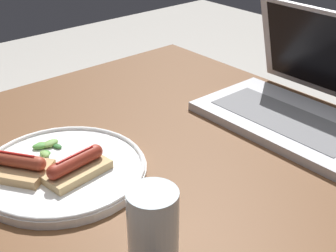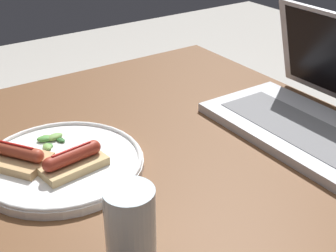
% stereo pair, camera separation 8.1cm
% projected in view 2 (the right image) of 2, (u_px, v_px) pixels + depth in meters
% --- Properties ---
extents(desk, '(1.05, 0.85, 0.70)m').
position_uv_depth(desk, '(184.00, 203.00, 0.82)').
color(desk, brown).
rests_on(desk, ground_plane).
extents(laptop, '(0.36, 0.27, 0.21)m').
position_uv_depth(laptop, '(312.00, 108.00, 0.92)').
color(laptop, '#B7B7BC').
rests_on(laptop, desk).
extents(plate, '(0.28, 0.28, 0.02)m').
position_uv_depth(plate, '(62.00, 163.00, 0.80)').
color(plate, white).
rests_on(plate, desk).
extents(sausage_toast_left, '(0.07, 0.11, 0.04)m').
position_uv_depth(sausage_toast_left, '(73.00, 161.00, 0.77)').
color(sausage_toast_left, tan).
rests_on(sausage_toast_left, plate).
extents(sausage_toast_middle, '(0.13, 0.12, 0.04)m').
position_uv_depth(sausage_toast_middle, '(16.00, 156.00, 0.78)').
color(sausage_toast_middle, tan).
rests_on(sausage_toast_middle, plate).
extents(salad_pile, '(0.06, 0.05, 0.01)m').
position_uv_depth(salad_pile, '(50.00, 139.00, 0.85)').
color(salad_pile, '#4C8E3D').
rests_on(salad_pile, plate).
extents(drinking_glass, '(0.07, 0.07, 0.11)m').
position_uv_depth(drinking_glass, '(130.00, 225.00, 0.59)').
color(drinking_glass, silver).
rests_on(drinking_glass, desk).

